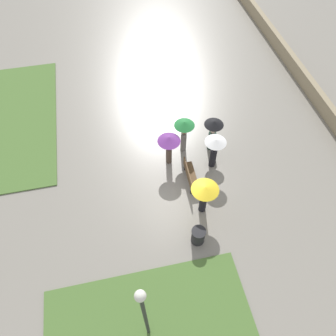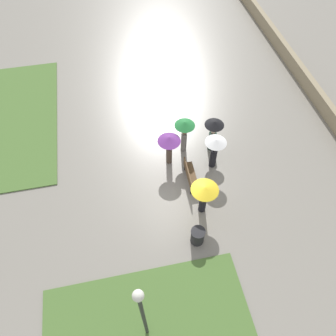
{
  "view_description": "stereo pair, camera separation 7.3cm",
  "coord_description": "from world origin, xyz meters",
  "px_view_note": "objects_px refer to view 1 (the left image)",
  "views": [
    {
      "loc": [
        -7.81,
        1.84,
        13.02
      ],
      "look_at": [
        0.91,
        -0.04,
        1.11
      ],
      "focal_mm": 35.0,
      "sensor_mm": 36.0,
      "label": 1
    },
    {
      "loc": [
        -7.82,
        1.77,
        13.02
      ],
      "look_at": [
        0.91,
        -0.04,
        1.11
      ],
      "focal_mm": 35.0,
      "sensor_mm": 36.0,
      "label": 2
    }
  ],
  "objects_px": {
    "crowd_person_white": "(215,147)",
    "crowd_person_purple": "(169,143)",
    "park_bench": "(190,175)",
    "lamp_post": "(144,311)",
    "crowd_person_black": "(213,131)",
    "trash_bin": "(198,236)",
    "crowd_person_green": "(184,129)",
    "crowd_person_yellow": "(205,193)"
  },
  "relations": [
    {
      "from": "trash_bin",
      "to": "crowd_person_black",
      "type": "height_order",
      "value": "crowd_person_black"
    },
    {
      "from": "lamp_post",
      "to": "crowd_person_yellow",
      "type": "relative_size",
      "value": 2.57
    },
    {
      "from": "crowd_person_black",
      "to": "park_bench",
      "type": "bearing_deg",
      "value": 23.1
    },
    {
      "from": "crowd_person_purple",
      "to": "crowd_person_green",
      "type": "bearing_deg",
      "value": 78.56
    },
    {
      "from": "park_bench",
      "to": "crowd_person_green",
      "type": "height_order",
      "value": "crowd_person_green"
    },
    {
      "from": "crowd_person_purple",
      "to": "crowd_person_yellow",
      "type": "bearing_deg",
      "value": -30.78
    },
    {
      "from": "crowd_person_white",
      "to": "crowd_person_purple",
      "type": "height_order",
      "value": "crowd_person_white"
    },
    {
      "from": "crowd_person_purple",
      "to": "crowd_person_yellow",
      "type": "distance_m",
      "value": 3.13
    },
    {
      "from": "park_bench",
      "to": "crowd_person_purple",
      "type": "bearing_deg",
      "value": 29.19
    },
    {
      "from": "crowd_person_green",
      "to": "park_bench",
      "type": "bearing_deg",
      "value": 2.19
    },
    {
      "from": "lamp_post",
      "to": "crowd_person_white",
      "type": "xyz_separation_m",
      "value": [
        6.82,
        -4.42,
        -1.65
      ]
    },
    {
      "from": "crowd_person_white",
      "to": "crowd_person_black",
      "type": "height_order",
      "value": "crowd_person_black"
    },
    {
      "from": "trash_bin",
      "to": "crowd_person_yellow",
      "type": "height_order",
      "value": "crowd_person_yellow"
    },
    {
      "from": "crowd_person_white",
      "to": "crowd_person_purple",
      "type": "relative_size",
      "value": 1.05
    },
    {
      "from": "trash_bin",
      "to": "crowd_person_purple",
      "type": "distance_m",
      "value": 4.54
    },
    {
      "from": "lamp_post",
      "to": "crowd_person_green",
      "type": "distance_m",
      "value": 8.89
    },
    {
      "from": "park_bench",
      "to": "crowd_person_green",
      "type": "xyz_separation_m",
      "value": [
        2.01,
        -0.17,
        1.01
      ]
    },
    {
      "from": "crowd_person_green",
      "to": "lamp_post",
      "type": "bearing_deg",
      "value": -14.71
    },
    {
      "from": "lamp_post",
      "to": "crowd_person_black",
      "type": "xyz_separation_m",
      "value": [
        7.94,
        -4.68,
        -1.74
      ]
    },
    {
      "from": "park_bench",
      "to": "lamp_post",
      "type": "bearing_deg",
      "value": 154.53
    },
    {
      "from": "crowd_person_white",
      "to": "crowd_person_black",
      "type": "relative_size",
      "value": 1.0
    },
    {
      "from": "park_bench",
      "to": "crowd_person_yellow",
      "type": "height_order",
      "value": "crowd_person_yellow"
    },
    {
      "from": "trash_bin",
      "to": "crowd_person_black",
      "type": "distance_m",
      "value": 5.34
    },
    {
      "from": "crowd_person_white",
      "to": "crowd_person_yellow",
      "type": "distance_m",
      "value": 2.62
    },
    {
      "from": "crowd_person_white",
      "to": "crowd_person_purple",
      "type": "xyz_separation_m",
      "value": [
        0.66,
        2.05,
        0.08
      ]
    },
    {
      "from": "lamp_post",
      "to": "trash_bin",
      "type": "bearing_deg",
      "value": -40.94
    },
    {
      "from": "park_bench",
      "to": "trash_bin",
      "type": "xyz_separation_m",
      "value": [
        -3.06,
        0.43,
        -0.03
      ]
    },
    {
      "from": "crowd_person_yellow",
      "to": "crowd_person_black",
      "type": "bearing_deg",
      "value": -56.34
    },
    {
      "from": "crowd_person_purple",
      "to": "crowd_person_yellow",
      "type": "relative_size",
      "value": 1.0
    },
    {
      "from": "lamp_post",
      "to": "crowd_person_black",
      "type": "distance_m",
      "value": 9.38
    },
    {
      "from": "park_bench",
      "to": "crowd_person_green",
      "type": "bearing_deg",
      "value": -3.67
    },
    {
      "from": "crowd_person_green",
      "to": "crowd_person_black",
      "type": "relative_size",
      "value": 1.04
    },
    {
      "from": "park_bench",
      "to": "trash_bin",
      "type": "bearing_deg",
      "value": 173.26
    },
    {
      "from": "trash_bin",
      "to": "crowd_person_green",
      "type": "distance_m",
      "value": 5.21
    },
    {
      "from": "park_bench",
      "to": "crowd_person_white",
      "type": "relative_size",
      "value": 0.85
    },
    {
      "from": "crowd_person_purple",
      "to": "crowd_person_black",
      "type": "distance_m",
      "value": 2.36
    },
    {
      "from": "crowd_person_green",
      "to": "crowd_person_black",
      "type": "xyz_separation_m",
      "value": [
        -0.19,
        -1.42,
        -0.23
      ]
    },
    {
      "from": "park_bench",
      "to": "crowd_person_yellow",
      "type": "bearing_deg",
      "value": -173.04
    },
    {
      "from": "crowd_person_green",
      "to": "crowd_person_black",
      "type": "distance_m",
      "value": 1.45
    },
    {
      "from": "lamp_post",
      "to": "crowd_person_purple",
      "type": "distance_m",
      "value": 8.0
    },
    {
      "from": "crowd_person_green",
      "to": "crowd_person_white",
      "type": "distance_m",
      "value": 1.75
    },
    {
      "from": "lamp_post",
      "to": "crowd_person_green",
      "type": "xyz_separation_m",
      "value": [
        8.13,
        -3.26,
        -1.52
      ]
    }
  ]
}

